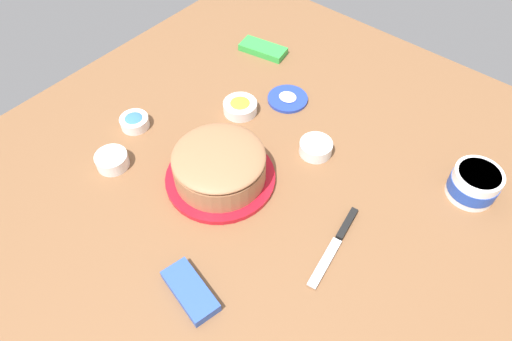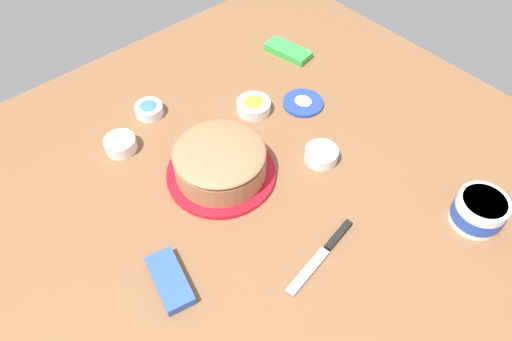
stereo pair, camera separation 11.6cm
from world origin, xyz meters
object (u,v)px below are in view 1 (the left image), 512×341
at_px(spreading_knife, 338,240).
at_px(candy_box_lower, 263,49).
at_px(sprinkle_bowl_yellow, 240,107).
at_px(frosting_tub, 474,183).
at_px(sprinkle_bowl_blue, 134,121).
at_px(frosted_cake, 220,167).
at_px(sprinkle_bowl_green, 112,160).
at_px(candy_box_upper, 190,291).
at_px(frosting_tub_lid, 288,99).
at_px(sprinkle_bowl_pink, 316,148).

height_order(spreading_knife, candy_box_lower, candy_box_lower).
bearing_deg(spreading_knife, candy_box_lower, -37.04).
bearing_deg(sprinkle_bowl_yellow, candy_box_lower, -63.51).
bearing_deg(frosting_tub, sprinkle_bowl_blue, 24.78).
bearing_deg(frosted_cake, frosting_tub, -144.11).
distance_m(frosted_cake, sprinkle_bowl_blue, 0.32).
bearing_deg(spreading_knife, sprinkle_bowl_green, 17.72).
height_order(sprinkle_bowl_blue, candy_box_lower, sprinkle_bowl_blue).
distance_m(frosting_tub, candy_box_lower, 0.79).
distance_m(candy_box_lower, candy_box_upper, 0.89).
relative_size(sprinkle_bowl_green, sprinkle_bowl_blue, 1.06).
xyz_separation_m(sprinkle_bowl_green, candy_box_upper, (-0.42, 0.13, -0.01)).
xyz_separation_m(frosted_cake, candy_box_lower, (0.26, -0.50, -0.04)).
bearing_deg(candy_box_lower, frosted_cake, 107.28).
height_order(spreading_knife, sprinkle_bowl_blue, sprinkle_bowl_blue).
relative_size(frosting_tub, sprinkle_bowl_green, 1.40).
bearing_deg(sprinkle_bowl_yellow, frosting_tub_lid, -120.79).
xyz_separation_m(sprinkle_bowl_pink, candy_box_upper, (-0.03, 0.51, -0.01)).
bearing_deg(frosting_tub_lid, sprinkle_bowl_blue, 54.03).
xyz_separation_m(frosting_tub_lid, candy_box_upper, (-0.22, 0.63, 0.01)).
distance_m(sprinkle_bowl_yellow, sprinkle_bowl_green, 0.40).
relative_size(sprinkle_bowl_pink, sprinkle_bowl_green, 1.04).
xyz_separation_m(frosting_tub_lid, candy_box_lower, (0.21, -0.14, 0.01)).
relative_size(spreading_knife, candy_box_upper, 1.63).
relative_size(sprinkle_bowl_pink, candy_box_upper, 0.62).
xyz_separation_m(frosted_cake, frosting_tub_lid, (0.05, -0.36, -0.04)).
bearing_deg(sprinkle_bowl_green, frosting_tub, -145.83).
height_order(frosting_tub, sprinkle_bowl_pink, frosting_tub).
bearing_deg(frosting_tub, frosted_cake, 35.89).
height_order(frosting_tub_lid, sprinkle_bowl_pink, sprinkle_bowl_pink).
distance_m(frosting_tub_lid, sprinkle_bowl_green, 0.54).
bearing_deg(sprinkle_bowl_blue, sprinkle_bowl_yellow, -128.51).
height_order(frosting_tub_lid, candy_box_upper, candy_box_upper).
height_order(frosted_cake, sprinkle_bowl_green, frosted_cake).
bearing_deg(candy_box_lower, sprinkle_bowl_yellow, 105.66).
bearing_deg(candy_box_lower, candy_box_upper, 108.43).
relative_size(frosting_tub_lid, spreading_knife, 0.51).
distance_m(frosting_tub_lid, spreading_knife, 0.50).
bearing_deg(frosting_tub, frosting_tub_lid, 1.71).
xyz_separation_m(frosted_cake, frosting_tub, (-0.52, -0.37, -0.01)).
distance_m(sprinkle_bowl_pink, candy_box_upper, 0.52).
xyz_separation_m(frosting_tub_lid, spreading_knife, (-0.39, 0.32, -0.00)).
bearing_deg(sprinkle_bowl_blue, frosted_cake, -177.62).
xyz_separation_m(frosted_cake, sprinkle_bowl_green, (0.25, 0.15, -0.03)).
relative_size(frosting_tub_lid, sprinkle_bowl_pink, 1.35).
bearing_deg(frosting_tub, sprinkle_bowl_pink, 19.64).
height_order(frosted_cake, frosting_tub, frosted_cake).
bearing_deg(frosted_cake, sprinkle_bowl_yellow, -60.05).
relative_size(spreading_knife, sprinkle_bowl_blue, 2.89).
bearing_deg(sprinkle_bowl_yellow, candy_box_upper, 120.67).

